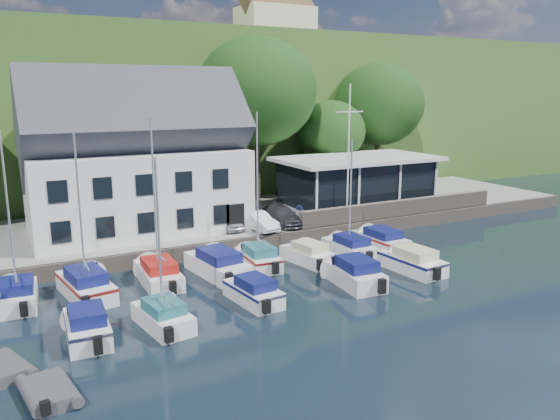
# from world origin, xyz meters

# --- Properties ---
(ground) EXTENTS (180.00, 180.00, 0.00)m
(ground) POSITION_xyz_m (0.00, 0.00, 0.00)
(ground) COLOR black
(ground) RESTS_ON ground
(quay) EXTENTS (60.00, 13.00, 1.00)m
(quay) POSITION_xyz_m (0.00, 17.50, 0.50)
(quay) COLOR gray
(quay) RESTS_ON ground
(quay_face) EXTENTS (60.00, 0.30, 1.00)m
(quay_face) POSITION_xyz_m (0.00, 11.00, 0.50)
(quay_face) COLOR #6A5F55
(quay_face) RESTS_ON ground
(hillside) EXTENTS (160.00, 75.00, 16.00)m
(hillside) POSITION_xyz_m (0.00, 62.00, 8.00)
(hillside) COLOR #2C4B1C
(hillside) RESTS_ON ground
(field_patch) EXTENTS (50.00, 30.00, 0.30)m
(field_patch) POSITION_xyz_m (8.00, 70.00, 16.15)
(field_patch) COLOR #5B6532
(field_patch) RESTS_ON hillside
(farmhouse) EXTENTS (10.40, 7.00, 8.20)m
(farmhouse) POSITION_xyz_m (22.00, 52.00, 20.10)
(farmhouse) COLOR beige
(farmhouse) RESTS_ON hillside
(harbor_building) EXTENTS (14.40, 8.20, 8.70)m
(harbor_building) POSITION_xyz_m (-7.00, 16.50, 5.35)
(harbor_building) COLOR silver
(harbor_building) RESTS_ON quay
(club_pavilion) EXTENTS (13.20, 7.20, 4.10)m
(club_pavilion) POSITION_xyz_m (11.00, 16.00, 3.05)
(club_pavilion) COLOR black
(club_pavilion) RESTS_ON quay
(seawall) EXTENTS (18.00, 0.50, 1.20)m
(seawall) POSITION_xyz_m (12.00, 11.40, 1.60)
(seawall) COLOR #6A5F55
(seawall) RESTS_ON quay
(car_silver) EXTENTS (1.46, 3.36, 1.13)m
(car_silver) POSITION_xyz_m (-1.61, 13.67, 1.56)
(car_silver) COLOR silver
(car_silver) RESTS_ON quay
(car_white) EXTENTS (1.82, 3.95, 1.25)m
(car_white) POSITION_xyz_m (0.22, 12.60, 1.63)
(car_white) COLOR silver
(car_white) RESTS_ON quay
(car_dgrey) EXTENTS (1.96, 4.44, 1.27)m
(car_dgrey) POSITION_xyz_m (2.47, 13.21, 1.63)
(car_dgrey) COLOR #2D2D32
(car_dgrey) RESTS_ON quay
(car_blue) EXTENTS (2.02, 3.80, 1.24)m
(car_blue) POSITION_xyz_m (6.07, 13.65, 1.62)
(car_blue) COLOR #32489B
(car_blue) RESTS_ON quay
(flagpole) EXTENTS (2.38, 0.20, 9.93)m
(flagpole) POSITION_xyz_m (7.59, 12.43, 5.97)
(flagpole) COLOR silver
(flagpole) RESTS_ON quay
(tree_1) EXTENTS (6.87, 6.87, 9.39)m
(tree_1) POSITION_xyz_m (-10.52, 22.53, 5.69)
(tree_1) COLOR black
(tree_1) RESTS_ON quay
(tree_2) EXTENTS (7.62, 7.62, 10.41)m
(tree_2) POSITION_xyz_m (-3.07, 21.60, 6.21)
(tree_2) COLOR black
(tree_2) RESTS_ON quay
(tree_3) EXTENTS (10.22, 10.22, 13.96)m
(tree_3) POSITION_xyz_m (4.71, 21.99, 7.98)
(tree_3) COLOR black
(tree_3) RESTS_ON quay
(tree_4) EXTENTS (6.31, 6.31, 8.62)m
(tree_4) POSITION_xyz_m (12.10, 21.74, 5.31)
(tree_4) COLOR black
(tree_4) RESTS_ON quay
(tree_5) EXTENTS (8.86, 8.86, 12.11)m
(tree_5) POSITION_xyz_m (18.23, 22.73, 7.06)
(tree_5) COLOR black
(tree_5) RESTS_ON quay
(boat_r1_0) EXTENTS (2.38, 5.31, 8.61)m
(boat_r1_0) POSITION_xyz_m (-15.18, 7.92, 4.31)
(boat_r1_0) COLOR silver
(boat_r1_0) RESTS_ON ground
(boat_r1_1) EXTENTS (3.01, 6.80, 9.55)m
(boat_r1_1) POSITION_xyz_m (-11.99, 7.62, 4.77)
(boat_r1_1) COLOR silver
(boat_r1_1) RESTS_ON ground
(boat_r1_2) EXTENTS (2.20, 6.47, 8.53)m
(boat_r1_2) POSITION_xyz_m (-8.12, 7.95, 4.26)
(boat_r1_2) COLOR silver
(boat_r1_2) RESTS_ON ground
(boat_r1_3) EXTENTS (3.05, 7.13, 1.56)m
(boat_r1_3) POSITION_xyz_m (-4.71, 7.74, 0.78)
(boat_r1_3) COLOR silver
(boat_r1_3) RESTS_ON ground
(boat_r1_4) EXTENTS (2.21, 5.43, 8.69)m
(boat_r1_4) POSITION_xyz_m (-2.03, 7.85, 4.34)
(boat_r1_4) COLOR silver
(boat_r1_4) RESTS_ON ground
(boat_r1_5) EXTENTS (2.69, 5.58, 1.35)m
(boat_r1_5) POSITION_xyz_m (1.09, 7.24, 0.68)
(boat_r1_5) COLOR silver
(boat_r1_5) RESTS_ON ground
(boat_r1_6) EXTENTS (2.04, 5.84, 8.32)m
(boat_r1_6) POSITION_xyz_m (4.25, 7.31, 4.16)
(boat_r1_6) COLOR silver
(boat_r1_6) RESTS_ON ground
(boat_r1_7) EXTENTS (2.26, 6.24, 1.38)m
(boat_r1_7) POSITION_xyz_m (7.12, 7.75, 0.69)
(boat_r1_7) COLOR silver
(boat_r1_7) RESTS_ON ground
(boat_r2_0) EXTENTS (2.11, 5.22, 1.52)m
(boat_r2_0) POSITION_xyz_m (-12.74, 2.41, 0.76)
(boat_r2_0) COLOR silver
(boat_r2_0) RESTS_ON ground
(boat_r2_1) EXTENTS (2.55, 5.32, 8.26)m
(boat_r2_1) POSITION_xyz_m (-9.53, 2.14, 4.13)
(boat_r2_1) COLOR silver
(boat_r2_1) RESTS_ON ground
(boat_r2_2) EXTENTS (2.32, 5.30, 1.38)m
(boat_r2_2) POSITION_xyz_m (-4.66, 2.93, 0.69)
(boat_r2_2) COLOR silver
(boat_r2_2) RESTS_ON ground
(boat_r2_3) EXTENTS (2.61, 5.92, 1.58)m
(boat_r2_3) POSITION_xyz_m (1.33, 2.66, 0.79)
(boat_r2_3) COLOR silver
(boat_r2_3) RESTS_ON ground
(boat_r2_4) EXTENTS (2.48, 6.03, 1.47)m
(boat_r2_4) POSITION_xyz_m (5.68, 2.93, 0.74)
(boat_r2_4) COLOR silver
(boat_r2_4) RESTS_ON ground
(dinghy_0) EXTENTS (2.50, 3.15, 0.64)m
(dinghy_0) POSITION_xyz_m (-16.03, 0.91, 0.32)
(dinghy_0) COLOR #39393E
(dinghy_0) RESTS_ON ground
(dinghy_1) EXTENTS (2.11, 3.05, 0.66)m
(dinghy_1) POSITION_xyz_m (-14.68, -1.73, 0.33)
(dinghy_1) COLOR #39393E
(dinghy_1) RESTS_ON ground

